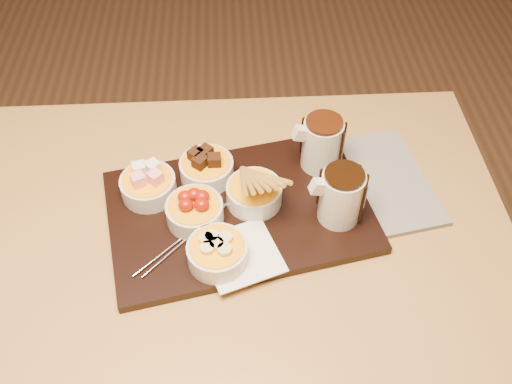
{
  "coord_description": "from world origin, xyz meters",
  "views": [
    {
      "loc": [
        0.11,
        -0.58,
        1.55
      ],
      "look_at": [
        0.14,
        0.07,
        0.81
      ],
      "focal_mm": 40.0,
      "sensor_mm": 36.0,
      "label": 1
    }
  ],
  "objects_px": {
    "newspaper": "(345,189)",
    "pitcher_milk_chocolate": "(322,144)",
    "serving_board": "(239,211)",
    "dining_table": "(180,281)",
    "pitcher_dark_chocolate": "(341,197)",
    "bowl_strawberries": "(195,212)"
  },
  "relations": [
    {
      "from": "dining_table",
      "to": "bowl_strawberries",
      "type": "bearing_deg",
      "value": 54.98
    },
    {
      "from": "dining_table",
      "to": "bowl_strawberries",
      "type": "height_order",
      "value": "bowl_strawberries"
    },
    {
      "from": "dining_table",
      "to": "serving_board",
      "type": "relative_size",
      "value": 2.61
    },
    {
      "from": "bowl_strawberries",
      "to": "newspaper",
      "type": "xyz_separation_m",
      "value": [
        0.28,
        0.07,
        -0.03
      ]
    },
    {
      "from": "dining_table",
      "to": "newspaper",
      "type": "distance_m",
      "value": 0.35
    },
    {
      "from": "newspaper",
      "to": "pitcher_milk_chocolate",
      "type": "bearing_deg",
      "value": 115.86
    },
    {
      "from": "serving_board",
      "to": "bowl_strawberries",
      "type": "bearing_deg",
      "value": -176.42
    },
    {
      "from": "dining_table",
      "to": "pitcher_dark_chocolate",
      "type": "xyz_separation_m",
      "value": [
        0.29,
        0.05,
        0.17
      ]
    },
    {
      "from": "serving_board",
      "to": "pitcher_milk_chocolate",
      "type": "bearing_deg",
      "value": 21.8
    },
    {
      "from": "newspaper",
      "to": "pitcher_dark_chocolate",
      "type": "bearing_deg",
      "value": -119.57
    },
    {
      "from": "pitcher_milk_chocolate",
      "to": "newspaper",
      "type": "relative_size",
      "value": 0.32
    },
    {
      "from": "bowl_strawberries",
      "to": "newspaper",
      "type": "relative_size",
      "value": 0.32
    },
    {
      "from": "pitcher_dark_chocolate",
      "to": "newspaper",
      "type": "bearing_deg",
      "value": 59.72
    },
    {
      "from": "newspaper",
      "to": "bowl_strawberries",
      "type": "bearing_deg",
      "value": -176.79
    },
    {
      "from": "dining_table",
      "to": "serving_board",
      "type": "distance_m",
      "value": 0.17
    },
    {
      "from": "pitcher_milk_chocolate",
      "to": "newspaper",
      "type": "xyz_separation_m",
      "value": [
        0.04,
        -0.06,
        -0.06
      ]
    },
    {
      "from": "serving_board",
      "to": "pitcher_dark_chocolate",
      "type": "height_order",
      "value": "pitcher_dark_chocolate"
    },
    {
      "from": "bowl_strawberries",
      "to": "newspaper",
      "type": "distance_m",
      "value": 0.29
    },
    {
      "from": "serving_board",
      "to": "newspaper",
      "type": "bearing_deg",
      "value": 2.09
    },
    {
      "from": "dining_table",
      "to": "bowl_strawberries",
      "type": "distance_m",
      "value": 0.15
    },
    {
      "from": "serving_board",
      "to": "newspaper",
      "type": "relative_size",
      "value": 1.46
    },
    {
      "from": "dining_table",
      "to": "newspaper",
      "type": "relative_size",
      "value": 3.82
    }
  ]
}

